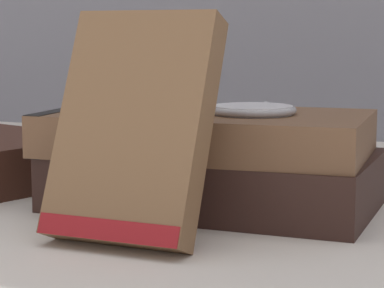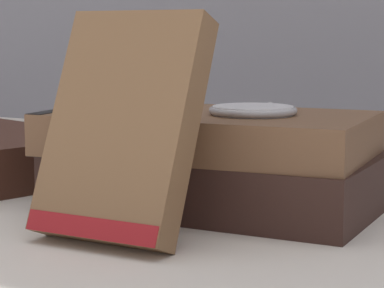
{
  "view_description": "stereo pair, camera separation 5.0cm",
  "coord_description": "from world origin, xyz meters",
  "px_view_note": "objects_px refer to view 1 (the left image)",
  "views": [
    {
      "loc": [
        0.2,
        -0.5,
        0.12
      ],
      "look_at": [
        -0.02,
        0.0,
        0.05
      ],
      "focal_mm": 75.0,
      "sensor_mm": 36.0,
      "label": 1
    },
    {
      "loc": [
        0.24,
        -0.47,
        0.12
      ],
      "look_at": [
        -0.02,
        0.0,
        0.05
      ],
      "focal_mm": 75.0,
      "sensor_mm": 36.0,
      "label": 2
    }
  ],
  "objects_px": {
    "book_flat_top": "(200,133)",
    "book_leaning_front": "(132,135)",
    "reading_glasses": "(237,169)",
    "book_flat_bottom": "(209,179)",
    "pocket_watch": "(253,110)"
  },
  "relations": [
    {
      "from": "pocket_watch",
      "to": "reading_glasses",
      "type": "xyz_separation_m",
      "value": [
        -0.06,
        0.15,
        -0.07
      ]
    },
    {
      "from": "book_flat_bottom",
      "to": "book_leaning_front",
      "type": "height_order",
      "value": "book_leaning_front"
    },
    {
      "from": "book_leaning_front",
      "to": "pocket_watch",
      "type": "distance_m",
      "value": 0.11
    },
    {
      "from": "book_leaning_front",
      "to": "reading_glasses",
      "type": "distance_m",
      "value": 0.26
    },
    {
      "from": "book_leaning_front",
      "to": "reading_glasses",
      "type": "relative_size",
      "value": 1.17
    },
    {
      "from": "pocket_watch",
      "to": "book_leaning_front",
      "type": "bearing_deg",
      "value": -110.44
    },
    {
      "from": "book_flat_top",
      "to": "reading_glasses",
      "type": "height_order",
      "value": "book_flat_top"
    },
    {
      "from": "book_flat_top",
      "to": "book_leaning_front",
      "type": "bearing_deg",
      "value": -95.11
    },
    {
      "from": "book_flat_bottom",
      "to": "book_flat_top",
      "type": "xyz_separation_m",
      "value": [
        -0.0,
        -0.01,
        0.03
      ]
    },
    {
      "from": "book_flat_bottom",
      "to": "pocket_watch",
      "type": "relative_size",
      "value": 3.56
    },
    {
      "from": "reading_glasses",
      "to": "book_leaning_front",
      "type": "bearing_deg",
      "value": -95.21
    },
    {
      "from": "book_flat_bottom",
      "to": "book_leaning_front",
      "type": "distance_m",
      "value": 0.12
    },
    {
      "from": "pocket_watch",
      "to": "book_flat_top",
      "type": "bearing_deg",
      "value": -176.63
    },
    {
      "from": "book_leaning_front",
      "to": "reading_glasses",
      "type": "bearing_deg",
      "value": 96.01
    },
    {
      "from": "book_flat_top",
      "to": "book_leaning_front",
      "type": "relative_size",
      "value": 1.69
    }
  ]
}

